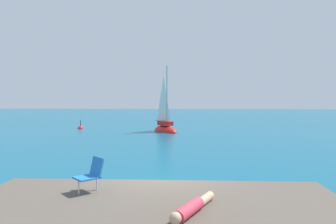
{
  "coord_description": "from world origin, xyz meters",
  "views": [
    {
      "loc": [
        0.69,
        -9.1,
        3.01
      ],
      "look_at": [
        -0.62,
        14.82,
        1.96
      ],
      "focal_mm": 33.21,
      "sensor_mm": 36.0,
      "label": 1
    }
  ],
  "objects_px": {
    "person_sunbather": "(192,208)",
    "marker_buoy": "(81,129)",
    "beach_chair": "(91,173)",
    "sailboat_near": "(165,128)"
  },
  "relations": [
    {
      "from": "person_sunbather",
      "to": "beach_chair",
      "type": "xyz_separation_m",
      "value": [
        -2.35,
        1.3,
        0.33
      ]
    },
    {
      "from": "person_sunbather",
      "to": "marker_buoy",
      "type": "distance_m",
      "value": 26.57
    },
    {
      "from": "sailboat_near",
      "to": "person_sunbather",
      "type": "distance_m",
      "value": 22.05
    },
    {
      "from": "person_sunbather",
      "to": "marker_buoy",
      "type": "xyz_separation_m",
      "value": [
        -10.52,
        24.39,
        -0.91
      ]
    },
    {
      "from": "marker_buoy",
      "to": "sailboat_near",
      "type": "bearing_deg",
      "value": -15.79
    },
    {
      "from": "person_sunbather",
      "to": "marker_buoy",
      "type": "height_order",
      "value": "person_sunbather"
    },
    {
      "from": "beach_chair",
      "to": "marker_buoy",
      "type": "distance_m",
      "value": 24.52
    },
    {
      "from": "sailboat_near",
      "to": "beach_chair",
      "type": "relative_size",
      "value": 8.15
    },
    {
      "from": "beach_chair",
      "to": "person_sunbather",
      "type": "bearing_deg",
      "value": 106.84
    },
    {
      "from": "beach_chair",
      "to": "marker_buoy",
      "type": "bearing_deg",
      "value": -114.72
    }
  ]
}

